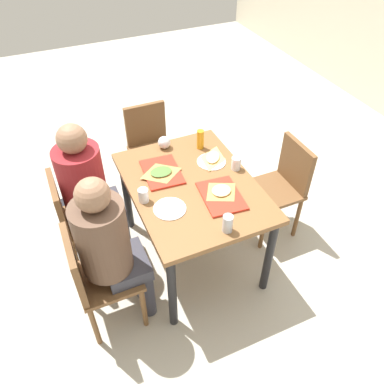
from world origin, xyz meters
name	(u,v)px	position (x,y,z in m)	size (l,w,h in m)	color
ground_plane	(192,254)	(0.00, 0.00, -0.01)	(10.00, 10.00, 0.02)	#B2AD9E
main_table	(192,194)	(0.00, 0.00, 0.68)	(1.17, 0.87, 0.78)	brown
chair_near_left	(76,216)	(-0.29, -0.82, 0.51)	(0.40, 0.40, 0.86)	brown
chair_near_right	(94,276)	(0.29, -0.82, 0.51)	(0.40, 0.40, 0.86)	brown
chair_far_side	(283,182)	(0.00, 0.82, 0.51)	(0.40, 0.40, 0.86)	brown
chair_left_end	(150,144)	(-0.97, 0.00, 0.51)	(0.40, 0.40, 0.86)	brown
person_in_red	(89,187)	(-0.29, -0.68, 0.76)	(0.32, 0.42, 1.27)	#383842
person_in_brown_jacket	(110,244)	(0.29, -0.68, 0.76)	(0.32, 0.42, 1.27)	#383842
tray_red_near	(162,172)	(-0.20, -0.15, 0.78)	(0.36, 0.26, 0.02)	red
tray_red_far	(221,196)	(0.20, 0.13, 0.78)	(0.36, 0.26, 0.02)	red
paper_plate_center	(211,162)	(-0.18, 0.24, 0.78)	(0.22, 0.22, 0.01)	white
paper_plate_near_edge	(170,209)	(0.18, -0.24, 0.78)	(0.22, 0.22, 0.01)	white
pizza_slice_a	(161,172)	(-0.18, -0.17, 0.80)	(0.19, 0.23, 0.02)	#C68C47
pizza_slice_b	(221,191)	(0.18, 0.14, 0.80)	(0.23, 0.24, 0.02)	#C68C47
pizza_slice_c	(213,158)	(-0.20, 0.26, 0.79)	(0.27, 0.25, 0.02)	#DBAD60
plastic_cup_a	(236,163)	(-0.03, 0.37, 0.83)	(0.07, 0.07, 0.10)	white
plastic_cup_b	(143,195)	(0.03, -0.37, 0.83)	(0.07, 0.07, 0.10)	white
soda_can	(228,224)	(0.50, 0.02, 0.84)	(0.07, 0.07, 0.12)	#B7BCC6
condiment_bottle	(200,139)	(-0.38, 0.24, 0.86)	(0.06, 0.06, 0.16)	orange
foil_bundle	(164,142)	(-0.50, -0.02, 0.83)	(0.10, 0.10, 0.10)	silver
handbag	(75,220)	(-0.64, -0.84, 0.14)	(0.32, 0.16, 0.28)	black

